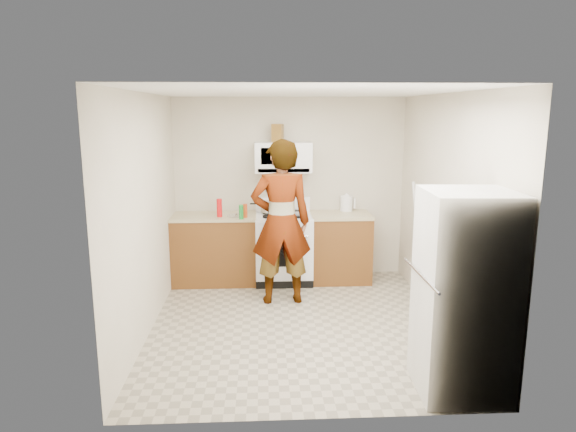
{
  "coord_description": "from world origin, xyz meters",
  "views": [
    {
      "loc": [
        -0.4,
        -5.31,
        2.32
      ],
      "look_at": [
        -0.09,
        0.55,
        1.11
      ],
      "focal_mm": 32.0,
      "sensor_mm": 36.0,
      "label": 1
    }
  ],
  "objects": [
    {
      "name": "kettle",
      "position": [
        0.79,
        1.71,
        1.04
      ],
      "size": [
        0.23,
        0.23,
        0.21
      ],
      "primitive_type": "cylinder",
      "rotation": [
        0.0,
        0.0,
        -0.41
      ],
      "color": "white",
      "rests_on": "counter_right"
    },
    {
      "name": "bottle_green_cap",
      "position": [
        -0.66,
        1.21,
        1.03
      ],
      "size": [
        0.07,
        0.07,
        0.19
      ],
      "primitive_type": "cylinder",
      "rotation": [
        0.0,
        0.0,
        -0.14
      ],
      "color": "#18862D",
      "rests_on": "counter_left"
    },
    {
      "name": "jug",
      "position": [
        -0.17,
        1.66,
        2.02
      ],
      "size": [
        0.17,
        0.17,
        0.24
      ],
      "primitive_type": "cube",
      "rotation": [
        0.0,
        0.0,
        -0.26
      ],
      "color": "brown",
      "rests_on": "microwave"
    },
    {
      "name": "fridge",
      "position": [
        1.25,
        -1.42,
        0.85
      ],
      "size": [
        0.73,
        0.73,
        1.7
      ],
      "primitive_type": "cube",
      "rotation": [
        0.0,
        0.0,
        -0.05
      ],
      "color": "white",
      "rests_on": "floor"
    },
    {
      "name": "bottle_spray",
      "position": [
        -0.95,
        1.38,
        1.05
      ],
      "size": [
        0.08,
        0.08,
        0.24
      ],
      "primitive_type": "cylinder",
      "rotation": [
        0.0,
        0.0,
        -0.17
      ],
      "color": "red",
      "rests_on": "counter_left"
    },
    {
      "name": "saucepan",
      "position": [
        -0.28,
        1.59,
        1.02
      ],
      "size": [
        0.32,
        0.32,
        0.14
      ],
      "primitive_type": "cylinder",
      "rotation": [
        0.0,
        0.0,
        0.33
      ],
      "color": "silver",
      "rests_on": "gas_range"
    },
    {
      "name": "cabinet_left",
      "position": [
        -1.04,
        1.49,
        0.45
      ],
      "size": [
        1.12,
        0.62,
        0.9
      ],
      "primitive_type": "cube",
      "color": "brown",
      "rests_on": "floor"
    },
    {
      "name": "cabinet_right",
      "position": [
        0.68,
        1.49,
        0.45
      ],
      "size": [
        0.8,
        0.62,
        0.9
      ],
      "primitive_type": "cube",
      "color": "brown",
      "rests_on": "floor"
    },
    {
      "name": "back_wall",
      "position": [
        0.0,
        1.79,
        1.25
      ],
      "size": [
        3.2,
        0.02,
        2.5
      ],
      "primitive_type": "cube",
      "color": "beige",
      "rests_on": "floor"
    },
    {
      "name": "tray",
      "position": [
        0.01,
        1.38,
        0.96
      ],
      "size": [
        0.26,
        0.18,
        0.05
      ],
      "primitive_type": "cube",
      "rotation": [
        0.0,
        0.0,
        -0.09
      ],
      "color": "white",
      "rests_on": "gas_range"
    },
    {
      "name": "broom",
      "position": [
        1.55,
        0.8,
        0.75
      ],
      "size": [
        0.27,
        0.21,
        1.47
      ],
      "primitive_type": "cylinder",
      "rotation": [
        0.14,
        -0.14,
        -0.15
      ],
      "color": "silver",
      "rests_on": "floor"
    },
    {
      "name": "gas_range",
      "position": [
        -0.1,
        1.48,
        0.49
      ],
      "size": [
        0.76,
        0.65,
        1.13
      ],
      "color": "white",
      "rests_on": "floor"
    },
    {
      "name": "right_wall",
      "position": [
        1.59,
        0.0,
        1.25
      ],
      "size": [
        0.02,
        3.6,
        2.5
      ],
      "primitive_type": "cube",
      "color": "beige",
      "rests_on": "floor"
    },
    {
      "name": "floor",
      "position": [
        0.0,
        0.0,
        0.0
      ],
      "size": [
        3.6,
        3.6,
        0.0
      ],
      "primitive_type": "plane",
      "color": "gray",
      "rests_on": "ground"
    },
    {
      "name": "counter_right",
      "position": [
        0.68,
        1.49,
        0.92
      ],
      "size": [
        0.82,
        0.64,
        0.03
      ],
      "primitive_type": "cube",
      "color": "tan",
      "rests_on": "cabinet_right"
    },
    {
      "name": "person",
      "position": [
        -0.16,
        0.7,
        1.0
      ],
      "size": [
        0.76,
        0.53,
        2.0
      ],
      "primitive_type": "imported",
      "rotation": [
        0.0,
        0.0,
        3.22
      ],
      "color": "tan",
      "rests_on": "floor"
    },
    {
      "name": "pot_lid",
      "position": [
        -0.74,
        1.41,
        0.94
      ],
      "size": [
        0.26,
        0.26,
        0.01
      ],
      "primitive_type": "cylinder",
      "rotation": [
        0.0,
        0.0,
        0.08
      ],
      "color": "white",
      "rests_on": "counter_left"
    },
    {
      "name": "bottle_hot_sauce",
      "position": [
        -0.61,
        1.32,
        1.02
      ],
      "size": [
        0.08,
        0.08,
        0.18
      ],
      "primitive_type": "cylinder",
      "rotation": [
        0.0,
        0.0,
        0.42
      ],
      "color": "#CC4416",
      "rests_on": "counter_left"
    },
    {
      "name": "counter_left",
      "position": [
        -1.04,
        1.49,
        0.92
      ],
      "size": [
        1.14,
        0.64,
        0.03
      ],
      "primitive_type": "cube",
      "color": "tan",
      "rests_on": "cabinet_left"
    },
    {
      "name": "microwave",
      "position": [
        -0.1,
        1.61,
        1.7
      ],
      "size": [
        0.76,
        0.38,
        0.4
      ],
      "primitive_type": "cube",
      "color": "white",
      "rests_on": "back_wall"
    }
  ]
}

